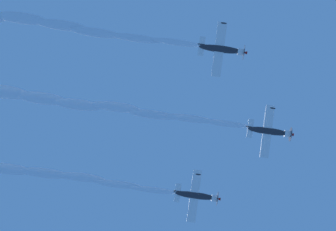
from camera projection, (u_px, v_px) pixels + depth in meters
airplane_lead at (270, 131)px, 91.51m from camera, size 7.93×8.66×2.92m
airplane_left_wingman at (197, 196)px, 92.60m from camera, size 7.93×8.64×2.94m
airplane_right_wingman at (222, 49)px, 86.94m from camera, size 7.93×8.60×3.07m
smoke_trail_lead at (53, 99)px, 92.22m from camera, size 51.04×12.27×3.95m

